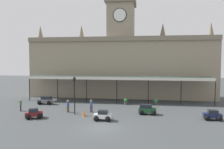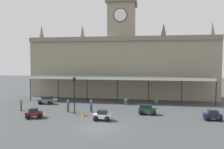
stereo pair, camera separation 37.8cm
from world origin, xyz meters
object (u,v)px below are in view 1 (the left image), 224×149
car_maroon_sedan (34,114)px  planter_by_canopy (126,101)px  car_green_estate (147,110)px  pedestrian_near_entrance (21,104)px  car_white_sedan (103,116)px  pedestrian_beside_cars (91,105)px  traffic_cone (84,113)px  car_navy_sedan (212,116)px  victorian_lamppost (75,91)px  planter_forecourt_centre (156,102)px  car_grey_estate (45,101)px  pedestrian_crossing_forecourt (68,105)px

car_maroon_sedan → planter_by_canopy: size_ratio=2.33×
car_green_estate → planter_by_canopy: car_green_estate is taller
car_maroon_sedan → pedestrian_near_entrance: 4.97m
car_green_estate → car_white_sedan: 6.36m
pedestrian_beside_cars → planter_by_canopy: bearing=53.8°
pedestrian_beside_cars → traffic_cone: bearing=-99.2°
traffic_cone → car_navy_sedan: bearing=1.8°
car_maroon_sedan → pedestrian_beside_cars: (6.12, 4.08, 0.41)m
car_white_sedan → car_navy_sedan: same height
victorian_lamppost → planter_forecourt_centre: size_ratio=5.12×
car_white_sedan → planter_by_canopy: car_white_sedan is taller
car_grey_estate → pedestrian_crossing_forecourt: 7.15m
car_white_sedan → car_maroon_sedan: bearing=-178.7°
car_white_sedan → victorian_lamppost: victorian_lamppost is taller
car_white_sedan → traffic_cone: car_white_sedan is taller
car_grey_estate → pedestrian_crossing_forecourt: size_ratio=1.38×
car_green_estate → victorian_lamppost: (-9.28, -1.37, 2.49)m
car_white_sedan → victorian_lamppost: 5.40m
pedestrian_beside_cars → planter_forecourt_centre: pedestrian_beside_cars is taller
pedestrian_crossing_forecourt → victorian_lamppost: (1.30, -1.09, 2.15)m
victorian_lamppost → car_white_sedan: bearing=-29.8°
car_grey_estate → pedestrian_beside_cars: 9.51m
car_navy_sedan → pedestrian_beside_cars: (-15.02, 1.82, 0.41)m
car_navy_sedan → pedestrian_near_entrance: (-24.81, 1.06, 0.41)m
car_grey_estate → victorian_lamppost: victorian_lamppost is taller
car_white_sedan → planter_forecourt_centre: size_ratio=2.14×
pedestrian_beside_cars → victorian_lamppost: (-1.82, -1.54, 2.15)m
pedestrian_crossing_forecourt → planter_forecourt_centre: 13.70m
car_white_sedan → planter_by_canopy: bearing=78.8°
car_green_estate → planter_by_canopy: size_ratio=2.38×
car_green_estate → victorian_lamppost: size_ratio=0.47×
car_green_estate → pedestrian_near_entrance: size_ratio=1.37×
pedestrian_crossing_forecourt → traffic_cone: bearing=-34.1°
pedestrian_near_entrance → pedestrian_crossing_forecourt: (6.67, 0.32, 0.00)m
traffic_cone → pedestrian_near_entrance: bearing=170.7°
car_navy_sedan → planter_forecourt_centre: (-6.12, 7.95, -0.01)m
car_grey_estate → victorian_lamppost: bearing=-40.9°
pedestrian_beside_cars → victorian_lamppost: victorian_lamppost is taller
car_green_estate → pedestrian_crossing_forecourt: size_ratio=1.37×
victorian_lamppost → planter_by_canopy: 9.82m
car_navy_sedan → car_maroon_sedan: bearing=-173.9°
pedestrian_near_entrance → planter_forecourt_centre: size_ratio=1.74×
car_maroon_sedan → pedestrian_near_entrance: size_ratio=1.34×
car_white_sedan → pedestrian_beside_cars: bearing=120.6°
car_navy_sedan → pedestrian_near_entrance: bearing=177.5°
car_grey_estate → car_maroon_sedan: bearing=-74.0°
car_white_sedan → traffic_cone: 3.12m
car_white_sedan → pedestrian_beside_cars: 4.55m
car_white_sedan → pedestrian_near_entrance: pedestrian_near_entrance is taller
victorian_lamppost → car_green_estate: bearing=8.4°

